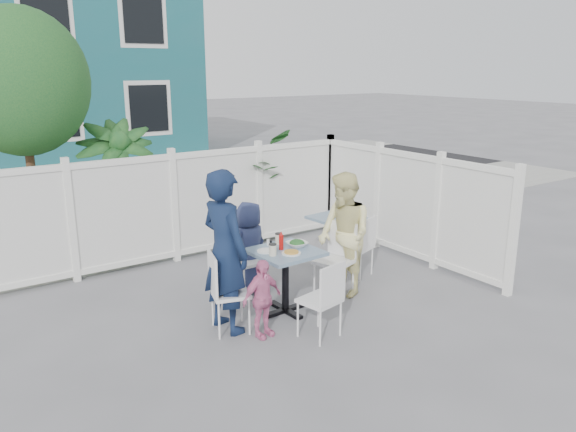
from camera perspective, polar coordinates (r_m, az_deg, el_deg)
ground at (r=6.53m, az=-3.35°, el=-10.49°), size 80.00×80.00×0.00m
near_sidewalk at (r=9.77m, az=-15.07°, el=-2.20°), size 24.00×2.60×0.01m
street at (r=13.21m, az=-20.58°, el=1.78°), size 24.00×5.00×0.01m
far_sidewalk at (r=16.19m, az=-23.38°, el=3.80°), size 24.00×1.60×0.01m
fence_back at (r=8.33m, az=-11.48°, el=0.65°), size 5.86×0.08×1.60m
fence_right at (r=8.51m, az=11.87°, el=0.93°), size 0.08×3.66×1.60m
tree at (r=8.47m, az=-25.51°, el=12.13°), size 1.80×1.62×3.59m
potted_shrub_a at (r=8.72m, az=-17.00°, el=2.54°), size 1.36×1.36×2.05m
potted_shrub_b at (r=9.55m, az=-4.02°, el=3.28°), size 2.07×2.08×1.75m
main_table at (r=6.50m, az=-0.27°, el=-4.95°), size 0.75×0.75×0.76m
spare_table at (r=8.19m, az=4.91°, el=-1.14°), size 0.71×0.71×0.70m
chair_left at (r=6.10m, az=-6.63°, el=-7.13°), size 0.49×0.50×0.90m
chair_right at (r=7.07m, az=5.07°, el=-3.78°), size 0.52×0.53×0.92m
chair_back at (r=7.13m, az=-4.35°, el=-3.77°), size 0.41×0.40×0.89m
chair_near at (r=5.92m, az=3.77°, el=-8.01°), size 0.45×0.44×0.85m
chair_spare at (r=7.68m, az=7.49°, el=-2.67°), size 0.48×0.48×0.85m
man at (r=6.03m, az=-6.41°, el=-3.60°), size 0.52×0.71×1.79m
woman at (r=7.02m, az=5.74°, el=-1.89°), size 0.70×0.84×1.55m
boy at (r=7.14m, az=-3.94°, el=-3.16°), size 0.65×0.52×1.17m
toddler at (r=5.99m, az=-2.65°, el=-8.38°), size 0.53×0.28×0.86m
plate_main at (r=6.33m, az=0.34°, el=-3.80°), size 0.22×0.22×0.01m
plate_side at (r=6.41m, az=-2.26°, el=-3.57°), size 0.21×0.21×0.01m
salad_bowl at (r=6.56m, az=0.92°, el=-2.89°), size 0.24×0.24×0.06m
coffee_cup_a at (r=6.26m, az=-1.57°, el=-3.48°), size 0.08×0.08×0.13m
coffee_cup_b at (r=6.65m, az=-0.95°, el=-2.36°), size 0.08×0.08×0.12m
ketchup_bottle at (r=6.45m, az=-0.70°, el=-2.69°), size 0.05×0.05×0.17m
salt_shaker at (r=6.61m, az=-2.03°, el=-2.69°), size 0.03×0.03×0.08m
pepper_shaker at (r=6.59m, az=-1.75°, el=-2.78°), size 0.03×0.03×0.07m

